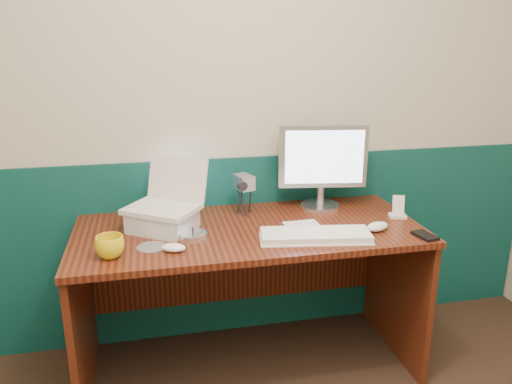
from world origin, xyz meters
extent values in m
cube|color=#BCB59F|center=(0.00, 1.75, 1.25)|extent=(3.50, 0.04, 2.50)
cube|color=#08372C|center=(0.00, 1.74, 0.50)|extent=(3.48, 0.02, 1.00)
cube|color=#361209|center=(0.00, 1.38, 0.38)|extent=(1.60, 0.70, 0.75)
cube|color=silver|center=(-0.39, 1.44, 0.80)|extent=(0.35, 0.33, 0.09)
cube|color=white|center=(0.26, 1.19, 0.76)|extent=(0.50, 0.23, 0.03)
ellipsoid|color=white|center=(0.57, 1.22, 0.77)|extent=(0.14, 0.11, 0.04)
ellipsoid|color=white|center=(-0.35, 1.18, 0.77)|extent=(0.12, 0.09, 0.03)
imported|color=yellow|center=(-0.60, 1.18, 0.80)|extent=(0.15, 0.15, 0.09)
cylinder|color=silver|center=(-0.26, 1.31, 0.76)|extent=(0.12, 0.12, 0.03)
cylinder|color=silver|center=(-0.44, 1.25, 0.75)|extent=(0.12, 0.12, 0.00)
cylinder|color=black|center=(0.38, 1.29, 0.75)|extent=(0.16, 0.01, 0.01)
cube|color=silver|center=(0.25, 1.36, 0.75)|extent=(0.16, 0.11, 0.00)
cube|color=silver|center=(0.74, 1.37, 0.76)|extent=(0.10, 0.08, 0.02)
cube|color=white|center=(0.74, 1.37, 0.81)|extent=(0.06, 0.04, 0.10)
cube|color=black|center=(0.74, 1.11, 0.76)|extent=(0.09, 0.13, 0.01)
camera|label=1|loc=(-0.42, -0.74, 1.60)|focal=35.00mm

